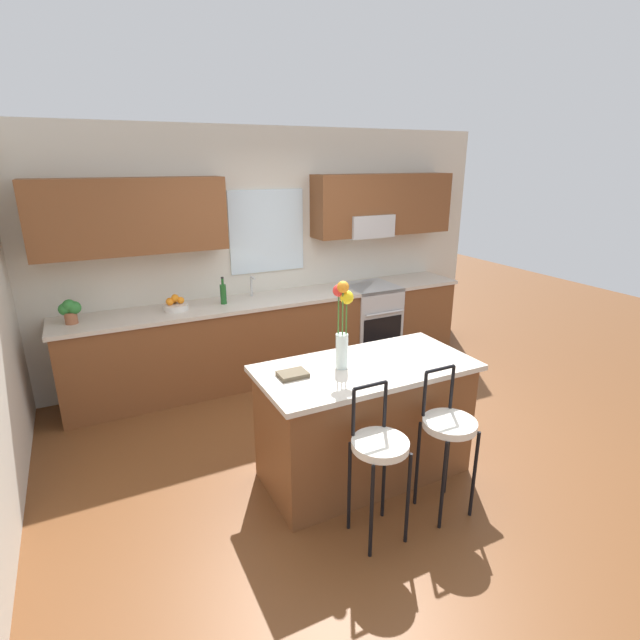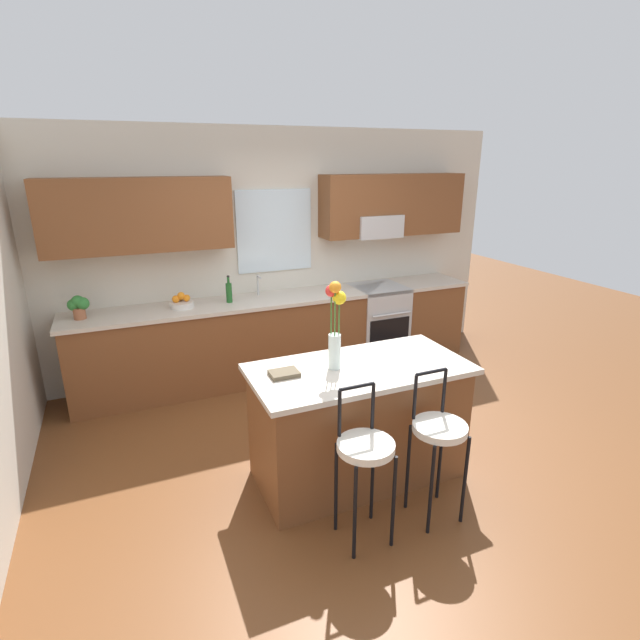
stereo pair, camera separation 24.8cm
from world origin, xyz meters
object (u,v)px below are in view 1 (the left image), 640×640
at_px(fruit_bowl_oranges, 175,305).
at_px(flower_vase, 343,323).
at_px(cookbook, 293,374).
at_px(kitchen_island, 365,420).
at_px(bottle_olive_oil, 223,293).
at_px(oven_range, 369,322).
at_px(bar_stool_near, 379,451).
at_px(potted_plant_small, 70,310).
at_px(bar_stool_middle, 448,430).

bearing_deg(fruit_bowl_oranges, flower_vase, -68.10).
bearing_deg(cookbook, kitchen_island, -6.98).
distance_m(cookbook, bottle_olive_oil, 1.97).
xyz_separation_m(flower_vase, cookbook, (-0.38, 0.02, -0.33)).
bearing_deg(oven_range, kitchen_island, -122.94).
distance_m(flower_vase, bottle_olive_oil, 2.03).
relative_size(bar_stool_near, bottle_olive_oil, 3.63).
distance_m(flower_vase, potted_plant_small, 2.65).
xyz_separation_m(bottle_olive_oil, potted_plant_small, (-1.43, -0.00, 0.02)).
distance_m(cookbook, potted_plant_small, 2.39).
bearing_deg(bar_stool_near, flower_vase, 81.88).
distance_m(bottle_olive_oil, potted_plant_small, 1.43).
xyz_separation_m(bar_stool_middle, cookbook, (-0.84, 0.68, 0.30)).
distance_m(oven_range, bar_stool_near, 3.06).
relative_size(fruit_bowl_oranges, bottle_olive_oil, 0.84).
bearing_deg(bar_stool_middle, bottle_olive_oil, 106.14).
bearing_deg(bottle_olive_oil, kitchen_island, -76.45).
height_order(bar_stool_middle, potted_plant_small, potted_plant_small).
bearing_deg(bottle_olive_oil, potted_plant_small, -179.98).
bearing_deg(oven_range, fruit_bowl_oranges, 179.28).
xyz_separation_m(kitchen_island, bar_stool_middle, (0.28, -0.61, 0.17)).
xyz_separation_m(bar_stool_near, bar_stool_middle, (0.55, 0.00, 0.00)).
bearing_deg(bottle_olive_oil, oven_range, -0.79).
relative_size(oven_range, bar_stool_near, 0.88).
bearing_deg(bar_stool_near, fruit_bowl_oranges, 104.96).
bearing_deg(bar_stool_near, oven_range, 58.96).
bearing_deg(potted_plant_small, cookbook, -55.29).
xyz_separation_m(flower_vase, fruit_bowl_oranges, (-0.80, 1.99, -0.29)).
distance_m(bar_stool_middle, cookbook, 1.12).
height_order(kitchen_island, fruit_bowl_oranges, fruit_bowl_oranges).
bearing_deg(kitchen_island, bottle_olive_oil, 103.55).
relative_size(oven_range, fruit_bowl_oranges, 3.83).
height_order(bottle_olive_oil, potted_plant_small, bottle_olive_oil).
height_order(oven_range, fruit_bowl_oranges, fruit_bowl_oranges).
height_order(bar_stool_near, bottle_olive_oil, bottle_olive_oil).
bearing_deg(flower_vase, potted_plant_small, 131.18).
xyz_separation_m(oven_range, bar_stool_near, (-1.58, -2.62, 0.18)).
xyz_separation_m(cookbook, potted_plant_small, (-1.36, 1.97, 0.12)).
height_order(kitchen_island, flower_vase, flower_vase).
bearing_deg(fruit_bowl_oranges, cookbook, -77.89).
distance_m(bar_stool_middle, fruit_bowl_oranges, 2.95).
distance_m(bar_stool_middle, bottle_olive_oil, 2.78).
height_order(fruit_bowl_oranges, potted_plant_small, potted_plant_small).
bearing_deg(bar_stool_middle, flower_vase, 124.84).
bearing_deg(bar_stool_middle, cookbook, 140.87).
relative_size(oven_range, potted_plant_small, 4.01).
height_order(oven_range, cookbook, cookbook).
relative_size(flower_vase, cookbook, 3.27).
bearing_deg(kitchen_island, bar_stool_middle, -65.76).
bearing_deg(potted_plant_small, oven_range, -0.43).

